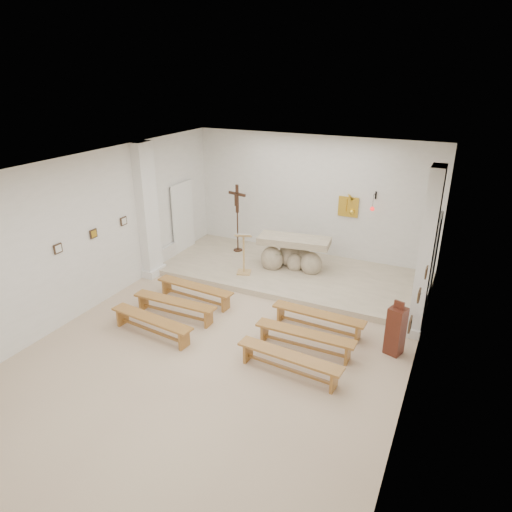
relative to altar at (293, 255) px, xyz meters
The scene contains 29 objects.
ground 3.70m from the altar, 89.67° to the right, with size 7.00×10.00×0.00m, color #C7B190.
wall_left 5.19m from the altar, 133.43° to the right, with size 0.02×10.00×3.50m, color white.
wall_right 5.22m from the altar, 46.22° to the right, with size 0.02×10.00×3.50m, color white.
wall_back 1.81m from the altar, 89.08° to the left, with size 7.00×0.02×3.50m, color white.
ceiling 4.72m from the altar, 89.67° to the right, with size 7.00×10.00×0.02m, color silver.
sanctuary_platform 0.48m from the altar, 82.59° to the right, with size 6.98×3.00×0.15m, color beige.
pilaster_left 3.94m from the altar, 153.58° to the right, with size 0.26×0.55×3.50m, color white.
pilaster_right 3.97m from the altar, 26.13° to the right, with size 0.26×0.55×3.50m, color white.
gold_wall_relief 2.03m from the altar, 50.43° to the left, with size 0.55×0.04×0.55m, color gold.
sanctuary_lamp 2.43m from the altar, 30.51° to the left, with size 0.11×0.36×0.44m.
station_frame_left_front 5.77m from the altar, 127.69° to the right, with size 0.03×0.20×0.20m, color #382718.
station_frame_left_mid 5.03m from the altar, 134.88° to the right, with size 0.03×0.20×0.20m, color #382718.
station_frame_left_rear 4.40m from the altar, 144.46° to the right, with size 0.03×0.20×0.20m, color #382718.
station_frame_right_front 5.79m from the altar, 51.97° to the right, with size 0.03×0.20×0.20m, color #382718.
station_frame_right_mid 5.06m from the altar, 44.77° to the right, with size 0.03×0.20×0.20m, color #382718.
station_frame_right_rear 4.44m from the altar, 35.21° to the right, with size 0.03×0.20×0.20m, color #382718.
radiator_left 3.55m from the altar, 164.21° to the right, with size 0.10×0.85×0.52m, color silver.
radiator_right 3.59m from the altar, 15.60° to the right, with size 0.10×0.85×0.52m, color silver.
altar is the anchor object (origin of this frame).
lectern 1.35m from the altar, 140.30° to the right, with size 0.49×0.45×1.15m.
crucifix_stand 2.12m from the altar, 165.36° to the left, with size 0.59×0.26×1.98m.
potted_plant 0.50m from the altar, 152.21° to the right, with size 0.43×0.37×0.48m, color #3A6227.
donation_pedestal 4.08m from the altar, 40.16° to the right, with size 0.38×0.38×1.13m.
bench_left_front 2.91m from the altar, 120.94° to the right, with size 2.01×0.46×0.42m.
bench_right_front 2.93m from the altar, 58.34° to the right, with size 2.00×0.40×0.42m.
bench_left_second 3.64m from the altar, 114.25° to the right, with size 1.99×0.33×0.42m.
bench_right_second 3.66m from the altar, 65.14° to the right, with size 1.99×0.33×0.42m.
bench_left_third 4.41m from the altar, 109.84° to the right, with size 2.01×0.54×0.42m.
bench_right_third 4.42m from the altar, 69.64° to the right, with size 2.01×0.48×0.42m.
Camera 1 is at (3.90, -6.88, 5.13)m, focal length 32.00 mm.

